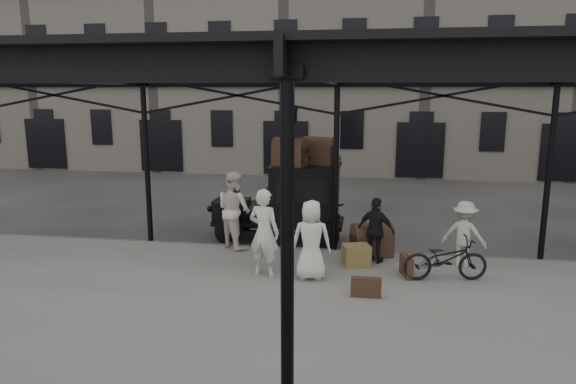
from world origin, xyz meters
name	(u,v)px	position (x,y,z in m)	size (l,w,h in m)	color
ground	(328,283)	(0.00, 0.00, 0.00)	(120.00, 120.00, 0.00)	#383533
platform	(320,319)	(0.00, -2.00, 0.07)	(28.00, 8.00, 0.15)	slate
canopy	(324,65)	(0.00, -1.72, 4.60)	(22.50, 9.00, 4.74)	black
building_frontage	(357,36)	(0.00, 18.00, 7.00)	(64.00, 8.00, 14.00)	slate
taxi	(294,199)	(-1.21, 3.06, 1.20)	(3.65, 1.55, 2.18)	black
porter_left	(264,232)	(-1.42, -0.08, 1.12)	(0.71, 0.47, 1.95)	silver
porter_midleft	(234,209)	(-2.59, 1.80, 1.16)	(0.98, 0.76, 2.01)	silver
porter_centre	(311,240)	(-0.37, -0.15, 1.02)	(0.85, 0.55, 1.74)	silver
porter_official	(376,230)	(1.02, 1.14, 0.94)	(0.92, 0.38, 1.57)	black
porter_right	(464,234)	(3.03, 1.16, 0.92)	(1.00, 0.58, 1.55)	#BCB6AC
bicycle	(445,259)	(2.49, 0.19, 0.62)	(0.63, 1.81, 0.95)	black
porter_roof	(292,136)	(-1.24, 2.97, 2.98)	(0.78, 0.60, 1.60)	black
steamer_trunk_roof_near	(290,154)	(-1.29, 2.82, 2.50)	(0.87, 0.53, 0.63)	#432D1F
steamer_trunk_roof_far	(319,153)	(-0.54, 3.27, 2.49)	(0.85, 0.52, 0.62)	#432D1F
steamer_trunk_platform	(372,242)	(0.94, 1.61, 0.50)	(0.96, 0.59, 0.71)	#432D1F
wicker_hamper	(356,255)	(0.59, 0.83, 0.40)	(0.60, 0.45, 0.50)	olive
suitcase_upright	(406,266)	(1.69, 0.32, 0.38)	(0.15, 0.60, 0.45)	#432D1F
suitcase_flat	(366,287)	(0.82, -1.00, 0.35)	(0.60, 0.15, 0.40)	#432D1F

